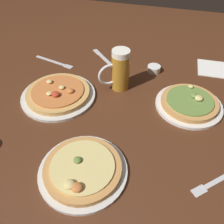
% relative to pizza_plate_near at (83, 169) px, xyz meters
% --- Properties ---
extents(ground_plane, '(2.40, 2.40, 0.03)m').
position_rel_pizza_plate_near_xyz_m(ground_plane, '(0.02, 0.26, -0.03)').
color(ground_plane, '#4C2816').
extents(pizza_plate_near, '(0.27, 0.27, 0.05)m').
position_rel_pizza_plate_near_xyz_m(pizza_plate_near, '(0.00, 0.00, 0.00)').
color(pizza_plate_near, silver).
rests_on(pizza_plate_near, ground_plane).
extents(pizza_plate_far, '(0.31, 0.31, 0.05)m').
position_rel_pizza_plate_near_xyz_m(pizza_plate_far, '(-0.23, 0.31, -0.00)').
color(pizza_plate_far, silver).
rests_on(pizza_plate_far, ground_plane).
extents(pizza_plate_side, '(0.26, 0.26, 0.05)m').
position_rel_pizza_plate_near_xyz_m(pizza_plate_side, '(0.30, 0.40, -0.00)').
color(pizza_plate_side, silver).
rests_on(pizza_plate_side, ground_plane).
extents(beer_mug_dark, '(0.12, 0.10, 0.18)m').
position_rel_pizza_plate_near_xyz_m(beer_mug_dark, '(0.00, 0.45, 0.07)').
color(beer_mug_dark, '#B27A23').
rests_on(beer_mug_dark, ground_plane).
extents(ramekin_butter, '(0.06, 0.06, 0.03)m').
position_rel_pizza_plate_near_xyz_m(ramekin_butter, '(0.13, 0.61, -0.00)').
color(ramekin_butter, white).
rests_on(ramekin_butter, ground_plane).
extents(napkin_folded, '(0.16, 0.15, 0.01)m').
position_rel_pizza_plate_near_xyz_m(napkin_folded, '(0.41, 0.71, -0.01)').
color(napkin_folded, white).
rests_on(napkin_folded, ground_plane).
extents(fork_left, '(0.22, 0.07, 0.01)m').
position_rel_pizza_plate_near_xyz_m(fork_left, '(-0.36, 0.56, -0.01)').
color(fork_left, silver).
rests_on(fork_left, ground_plane).
extents(knife_right, '(0.17, 0.17, 0.01)m').
position_rel_pizza_plate_near_xyz_m(knife_right, '(-0.13, 0.66, -0.01)').
color(knife_right, silver).
rests_on(knife_right, ground_plane).
extents(fork_spare, '(0.19, 0.17, 0.01)m').
position_rel_pizza_plate_near_xyz_m(fork_spare, '(0.41, 0.09, -0.01)').
color(fork_spare, silver).
rests_on(fork_spare, ground_plane).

